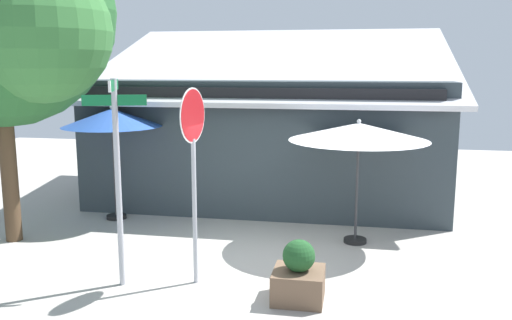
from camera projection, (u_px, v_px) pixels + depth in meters
name	position (u px, v px, depth m)	size (l,w,h in m)	color
ground_plane	(250.00, 264.00, 9.43)	(28.00, 28.00, 0.10)	#ADA8A0
cafe_building	(273.00, 133.00, 14.22)	(8.88, 5.87, 4.45)	#333D42
street_sign_post	(117.00, 161.00, 8.11)	(0.90, 0.96, 3.21)	#A8AAB2
stop_sign	(193.00, 147.00, 8.15)	(0.14, 0.83, 3.07)	#A8AAB2
patio_umbrella_royal_blue_left	(112.00, 119.00, 11.69)	(2.16, 2.16, 2.54)	black
patio_umbrella_ivory_center	(359.00, 133.00, 10.08)	(2.63, 2.63, 2.40)	black
shade_tree	(2.00, 13.00, 9.73)	(4.58, 4.32, 6.56)	brown
sidewalk_planter	(299.00, 276.00, 7.83)	(0.74, 0.74, 0.92)	brown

